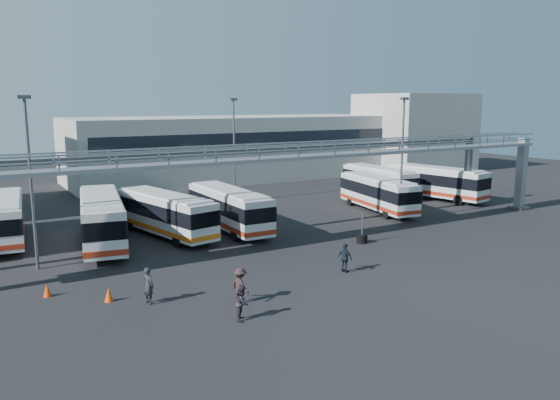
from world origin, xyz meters
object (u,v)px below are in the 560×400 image
bus_7 (378,192)px  bus_4 (229,207)px  light_pole_mid (402,153)px  pedestrian_a (149,285)px  bus_1 (4,217)px  tire_stack (362,238)px  pedestrian_c (240,285)px  pedestrian_d (345,258)px  light_pole_back (234,145)px  pedestrian_b (242,303)px  bus_2 (101,218)px  cone_left (109,295)px  cone_right (47,290)px  bus_3 (165,213)px  bus_8 (379,180)px  light_pole_left (30,174)px  bus_9 (435,181)px

bus_7 → bus_4: bearing=-170.2°
light_pole_mid → pedestrian_a: bearing=-161.7°
bus_1 → tire_stack: bearing=-25.8°
bus_1 → pedestrian_a: bus_1 is taller
bus_4 → tire_stack: bearing=-52.3°
bus_4 → pedestrian_a: size_ratio=5.76×
bus_7 → pedestrian_c: bus_7 is taller
pedestrian_c → pedestrian_d: pedestrian_c is taller
pedestrian_a → pedestrian_d: bearing=-111.3°
pedestrian_c → tire_stack: (12.70, 6.06, -0.53)m
light_pole_back → pedestrian_a: bearing=-125.0°
bus_7 → pedestrian_a: bus_7 is taller
pedestrian_b → pedestrian_c: pedestrian_c is taller
light_pole_back → bus_2: 18.84m
cone_left → cone_right: bearing=137.4°
light_pole_mid → cone_left: bearing=-165.5°
light_pole_mid → pedestrian_b: 24.80m
bus_4 → pedestrian_b: bearing=-113.0°
bus_3 → bus_4: bus_4 is taller
light_pole_back → pedestrian_a: size_ratio=5.50×
bus_3 → bus_7: 19.83m
bus_2 → cone_right: bearing=-107.6°
bus_3 → pedestrian_c: (-1.46, -15.15, -0.87)m
light_pole_back → cone_right: (-20.23, -19.32, -5.39)m
pedestrian_a → light_pole_back: bearing=-51.4°
bus_8 → pedestrian_c: (-26.80, -20.52, -0.80)m
light_pole_left → bus_8: bearing=15.1°
bus_3 → cone_left: bearing=-132.6°
bus_9 → pedestrian_a: bearing=-168.1°
bus_3 → pedestrian_a: size_ratio=5.81×
light_pole_mid → pedestrian_a: size_ratio=5.50×
bus_9 → cone_right: (-38.50, -10.25, -1.50)m
bus_8 → light_pole_back: bearing=166.3°
pedestrian_c → tire_stack: bearing=-75.8°
bus_8 → bus_9: bearing=-46.7°
bus_1 → pedestrian_b: size_ratio=6.64×
bus_1 → bus_8: bus_1 is taller
bus_1 → tire_stack: 25.41m
bus_3 → pedestrian_b: bus_3 is taller
light_pole_mid → bus_4: bearing=162.7°
cone_left → bus_3: bearing=58.8°
light_pole_mid → bus_9: 12.48m
bus_1 → bus_8: size_ratio=1.05×
bus_8 → tire_stack: bus_8 is taller
bus_1 → cone_left: 16.26m
bus_7 → bus_8: size_ratio=1.03×
light_pole_back → pedestrian_b: bearing=-115.6°
light_pole_back → pedestrian_c: (-12.14, -25.20, -4.83)m
bus_7 → cone_right: bearing=-153.5°
light_pole_mid → bus_7: light_pole_mid is taller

